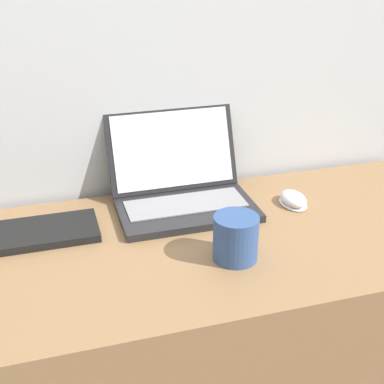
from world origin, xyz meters
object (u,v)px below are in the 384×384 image
(laptop, at_px, (181,185))
(computer_mouse, at_px, (293,199))
(external_keyboard, at_px, (19,235))
(drink_cup, at_px, (236,237))

(laptop, bearing_deg, computer_mouse, -16.89)
(laptop, relative_size, external_keyboard, 0.94)
(drink_cup, xyz_separation_m, computer_mouse, (0.25, 0.21, -0.04))
(computer_mouse, relative_size, external_keyboard, 0.27)
(computer_mouse, bearing_deg, drink_cup, -140.18)
(laptop, height_order, drink_cup, laptop)
(laptop, xyz_separation_m, external_keyboard, (-0.43, -0.07, -0.05))
(drink_cup, distance_m, external_keyboard, 0.53)
(external_keyboard, bearing_deg, laptop, 9.07)
(laptop, xyz_separation_m, drink_cup, (0.05, -0.30, -0.00))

